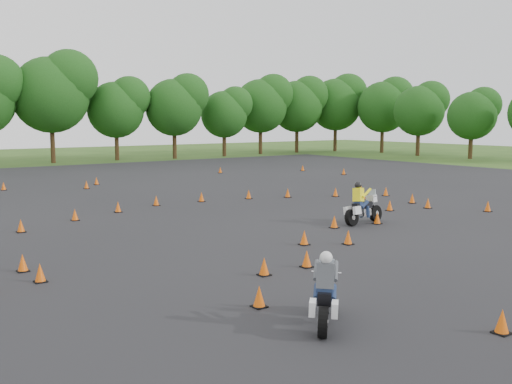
# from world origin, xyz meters

# --- Properties ---
(ground) EXTENTS (140.00, 140.00, 0.00)m
(ground) POSITION_xyz_m (0.00, 0.00, 0.00)
(ground) COLOR #2D5119
(ground) RESTS_ON ground
(asphalt_pad) EXTENTS (62.00, 62.00, 0.00)m
(asphalt_pad) POSITION_xyz_m (0.00, 6.00, 0.01)
(asphalt_pad) COLOR black
(asphalt_pad) RESTS_ON ground
(treeline) EXTENTS (87.00, 32.34, 10.99)m
(treeline) POSITION_xyz_m (2.37, 35.28, 4.63)
(treeline) COLOR #194413
(treeline) RESTS_ON ground
(traffic_cones) EXTENTS (33.13, 33.08, 0.45)m
(traffic_cones) POSITION_xyz_m (-0.06, 5.09, 0.23)
(traffic_cones) COLOR #E45709
(traffic_cones) RESTS_ON asphalt_pad
(rider_grey) EXTENTS (1.81, 1.82, 1.52)m
(rider_grey) POSITION_xyz_m (-5.57, -6.05, 0.76)
(rider_grey) COLOR #484B51
(rider_grey) RESTS_ON ground
(rider_yellow) EXTENTS (2.19, 0.89, 1.65)m
(rider_yellow) POSITION_xyz_m (3.20, 1.21, 0.83)
(rider_yellow) COLOR #FEF016
(rider_yellow) RESTS_ON ground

